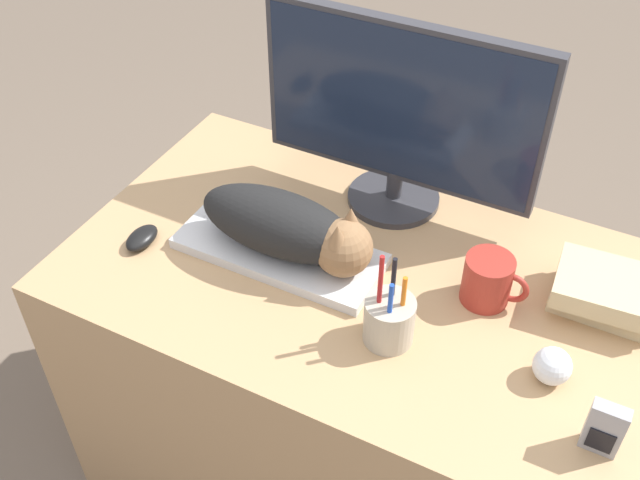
# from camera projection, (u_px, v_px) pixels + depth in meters

# --- Properties ---
(desk) EXTENTS (1.22, 0.74, 0.77)m
(desk) POSITION_uv_depth(u_px,v_px,m) (354.00, 384.00, 1.81)
(desk) COLOR tan
(desk) RESTS_ON ground_plane
(keyboard) EXTENTS (0.44, 0.17, 0.02)m
(keyboard) POSITION_uv_depth(u_px,v_px,m) (279.00, 251.00, 1.58)
(keyboard) COLOR silver
(keyboard) RESTS_ON desk
(cat) EXTENTS (0.38, 0.15, 0.14)m
(cat) POSITION_uv_depth(u_px,v_px,m) (292.00, 228.00, 1.52)
(cat) COLOR black
(cat) RESTS_ON keyboard
(monitor) EXTENTS (0.62, 0.21, 0.44)m
(monitor) POSITION_uv_depth(u_px,v_px,m) (400.00, 112.00, 1.57)
(monitor) COLOR #333338
(monitor) RESTS_ON desk
(computer_mouse) EXTENTS (0.05, 0.09, 0.03)m
(computer_mouse) POSITION_uv_depth(u_px,v_px,m) (142.00, 238.00, 1.61)
(computer_mouse) COLOR black
(computer_mouse) RESTS_ON desk
(coffee_mug) EXTENTS (0.13, 0.10, 0.10)m
(coffee_mug) POSITION_uv_depth(u_px,v_px,m) (488.00, 280.00, 1.46)
(coffee_mug) COLOR #9E2D23
(coffee_mug) RESTS_ON desk
(pen_cup) EXTENTS (0.10, 0.10, 0.21)m
(pen_cup) POSITION_uv_depth(u_px,v_px,m) (389.00, 320.00, 1.38)
(pen_cup) COLOR #B2A893
(pen_cup) RESTS_ON desk
(baseball) EXTENTS (0.07, 0.07, 0.07)m
(baseball) POSITION_uv_depth(u_px,v_px,m) (552.00, 366.00, 1.32)
(baseball) COLOR silver
(baseball) RESTS_ON desk
(phone) EXTENTS (0.06, 0.03, 0.11)m
(phone) POSITION_uv_depth(u_px,v_px,m) (604.00, 429.00, 1.20)
(phone) COLOR #99999E
(phone) RESTS_ON desk
(book_stack) EXTENTS (0.21, 0.17, 0.08)m
(book_stack) POSITION_uv_depth(u_px,v_px,m) (606.00, 293.00, 1.45)
(book_stack) COLOR #C6B284
(book_stack) RESTS_ON desk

